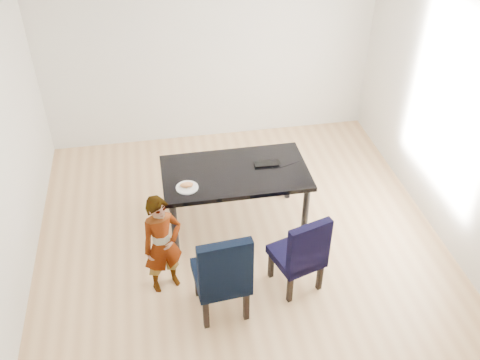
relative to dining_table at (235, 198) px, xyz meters
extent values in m
cube|color=tan|center=(0.00, -0.50, -0.38)|extent=(4.50, 5.00, 0.01)
cube|color=white|center=(0.00, -0.50, 2.33)|extent=(4.50, 5.00, 0.01)
cube|color=white|center=(0.00, 2.00, 0.98)|extent=(4.50, 0.01, 2.70)
cube|color=silver|center=(2.25, -0.50, 0.98)|extent=(0.01, 5.00, 2.70)
cube|color=black|center=(0.00, 0.00, 0.00)|extent=(1.60, 0.90, 0.75)
cube|color=black|center=(-0.35, -1.20, 0.14)|extent=(0.53, 0.55, 1.03)
cube|color=black|center=(0.44, -1.02, 0.09)|extent=(0.56, 0.57, 0.93)
imported|color=orange|center=(-0.86, -0.82, 0.19)|extent=(0.48, 0.39, 1.12)
cylinder|color=silver|center=(-0.55, -0.21, 0.38)|extent=(0.30, 0.30, 0.01)
ellipsoid|color=#BB7842|center=(-0.55, -0.20, 0.42)|extent=(0.15, 0.10, 0.06)
imported|color=black|center=(0.37, 0.10, 0.39)|extent=(0.30, 0.20, 0.02)
torus|color=black|center=(0.47, 0.00, 0.38)|extent=(0.15, 0.15, 0.01)
camera|label=1|loc=(-0.79, -4.67, 3.80)|focal=40.00mm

